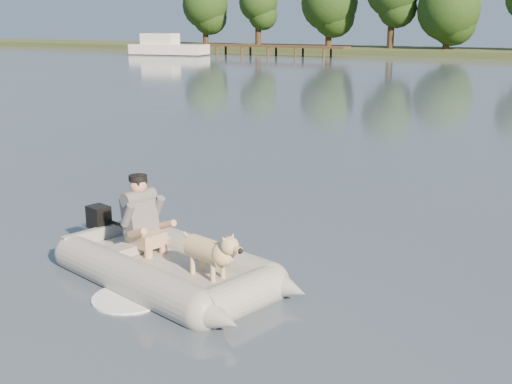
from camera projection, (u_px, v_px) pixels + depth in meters
The scene contains 7 objects.
water at pixel (143, 275), 8.86m from camera, with size 160.00×160.00×0.00m, color slate.
dock at pixel (263, 50), 64.84m from camera, with size 18.00×2.00×1.04m, color #4C331E, non-canonical shape.
dinghy at pixel (170, 238), 8.51m from camera, with size 4.90×3.63×1.42m, color gray, non-canonical shape.
man at pixel (140, 212), 8.98m from camera, with size 0.75×0.64×1.11m, color #5D5E62, non-canonical shape.
dog at pixel (207, 254), 8.13m from camera, with size 0.96×0.34×0.64m, color tan, non-canonical shape.
outboard_motor at pixel (100, 230), 9.73m from camera, with size 0.43×0.30×0.81m, color black, non-canonical shape.
cabin_cruiser at pixel (169, 44), 65.28m from camera, with size 8.29×2.96×2.56m, color white, non-canonical shape.
Camera 1 is at (5.35, -6.48, 3.40)m, focal length 45.00 mm.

